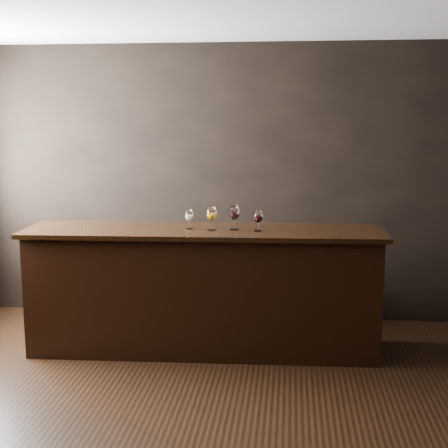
# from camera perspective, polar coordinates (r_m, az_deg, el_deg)

# --- Properties ---
(ground) EXTENTS (5.00, 5.00, 0.00)m
(ground) POSITION_cam_1_polar(r_m,az_deg,el_deg) (4.65, -5.27, -16.77)
(ground) COLOR black
(ground) RESTS_ON ground
(room_shell) EXTENTS (5.02, 4.52, 2.81)m
(room_shell) POSITION_cam_1_polar(r_m,az_deg,el_deg) (4.33, -8.39, 6.17)
(room_shell) COLOR black
(room_shell) RESTS_ON ground
(bar_counter) EXTENTS (3.06, 0.79, 1.06)m
(bar_counter) POSITION_cam_1_polar(r_m,az_deg,el_deg) (5.58, -1.90, -6.27)
(bar_counter) COLOR black
(bar_counter) RESTS_ON ground
(bar_top) EXTENTS (3.16, 0.86, 0.04)m
(bar_top) POSITION_cam_1_polar(r_m,az_deg,el_deg) (5.45, -1.93, -0.69)
(bar_top) COLOR black
(bar_top) RESTS_ON bar_counter
(back_bar_shelf) EXTENTS (2.16, 0.40, 0.78)m
(back_bar_shelf) POSITION_cam_1_polar(r_m,az_deg,el_deg) (6.49, -6.95, -5.32)
(back_bar_shelf) COLOR black
(back_bar_shelf) RESTS_ON ground
(glass_white) EXTENTS (0.07, 0.07, 0.17)m
(glass_white) POSITION_cam_1_polar(r_m,az_deg,el_deg) (5.46, -3.21, 0.77)
(glass_white) COLOR white
(glass_white) RESTS_ON bar_top
(glass_amber) EXTENTS (0.09, 0.09, 0.21)m
(glass_amber) POSITION_cam_1_polar(r_m,az_deg,el_deg) (5.39, -1.14, 0.92)
(glass_amber) COLOR white
(glass_amber) RESTS_ON bar_top
(glass_red_a) EXTENTS (0.09, 0.09, 0.21)m
(glass_red_a) POSITION_cam_1_polar(r_m,az_deg,el_deg) (5.41, 0.95, 1.00)
(glass_red_a) COLOR white
(glass_red_a) RESTS_ON bar_top
(glass_red_b) EXTENTS (0.08, 0.08, 0.18)m
(glass_red_b) POSITION_cam_1_polar(r_m,az_deg,el_deg) (5.35, 3.15, 0.64)
(glass_red_b) COLOR white
(glass_red_b) RESTS_ON bar_top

